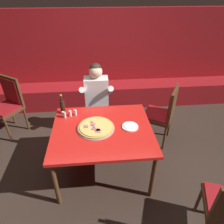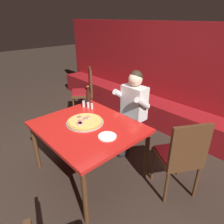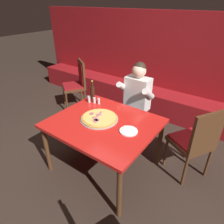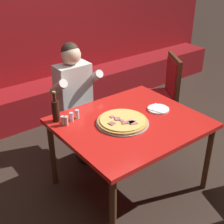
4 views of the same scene
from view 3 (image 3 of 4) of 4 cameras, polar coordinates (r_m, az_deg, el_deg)
name	(u,v)px [view 3 (image 3 of 4)]	position (r m, az deg, el deg)	size (l,w,h in m)	color
ground_plane	(105,166)	(2.93, -2.11, -15.23)	(24.00, 24.00, 0.00)	#33261E
booth_wall_panel	(172,65)	(4.17, 16.88, 12.85)	(6.80, 0.16, 1.90)	maroon
booth_bench	(161,103)	(4.14, 13.86, 2.40)	(6.46, 0.48, 0.46)	maroon
main_dining_table	(104,127)	(2.50, -2.39, -4.20)	(1.27, 1.09, 0.75)	#4C2D19
pizza	(99,118)	(2.51, -3.66, -1.72)	(0.48, 0.48, 0.05)	#9E9EA3
plate_white_paper	(129,131)	(2.29, 4.77, -5.41)	(0.21, 0.21, 0.02)	white
beer_bottle	(93,92)	(2.99, -5.57, 5.64)	(0.07, 0.07, 0.29)	black
shaker_black_pepper	(89,99)	(2.95, -6.61, 3.66)	(0.04, 0.04, 0.09)	silver
shaker_red_pepper_flakes	(94,101)	(2.90, -5.06, 3.28)	(0.04, 0.04, 0.09)	silver
shaker_oregano	(89,100)	(2.92, -6.55, 3.42)	(0.04, 0.04, 0.09)	silver
shaker_parmesan	(99,101)	(2.87, -3.80, 3.04)	(0.04, 0.04, 0.09)	silver
diner_seated_blue_shirt	(135,100)	(3.12, 6.46, 3.52)	(0.53, 0.53, 1.27)	black
dining_chair_by_booth	(77,82)	(4.21, -10.00, 8.49)	(0.61, 0.61, 1.01)	#4C2D19
dining_chair_side_aisle	(196,139)	(2.64, 22.92, -7.22)	(0.60, 0.60, 1.01)	#4C2D19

